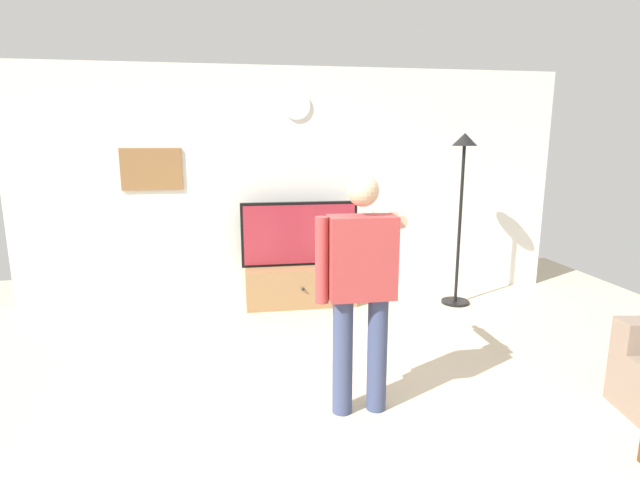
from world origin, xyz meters
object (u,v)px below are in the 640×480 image
(television, at_px, (300,234))
(wall_clock, at_px, (296,105))
(floor_lamp, at_px, (462,184))
(person_standing_nearer_lamp, at_px, (361,281))
(tv_stand, at_px, (301,285))
(framed_picture, at_px, (151,169))

(television, relative_size, wall_clock, 4.14)
(floor_lamp, distance_m, person_standing_nearer_lamp, 2.68)
(tv_stand, relative_size, framed_picture, 1.90)
(tv_stand, distance_m, framed_picture, 2.13)
(framed_picture, distance_m, floor_lamp, 3.47)
(person_standing_nearer_lamp, bearing_deg, framed_picture, 123.96)
(television, bearing_deg, framed_picture, 171.32)
(television, bearing_deg, person_standing_nearer_lamp, -86.88)
(television, xyz_separation_m, floor_lamp, (1.80, -0.31, 0.57))
(wall_clock, xyz_separation_m, person_standing_nearer_lamp, (0.13, -2.60, -1.32))
(floor_lamp, bearing_deg, person_standing_nearer_lamp, -129.13)
(wall_clock, height_order, framed_picture, wall_clock)
(television, xyz_separation_m, wall_clock, (-0.00, 0.24, 1.44))
(television, distance_m, wall_clock, 1.46)
(framed_picture, xyz_separation_m, floor_lamp, (3.42, -0.56, -0.16))
(framed_picture, relative_size, person_standing_nearer_lamp, 0.40)
(person_standing_nearer_lamp, bearing_deg, floor_lamp, 50.87)
(tv_stand, distance_m, wall_clock, 2.06)
(wall_clock, height_order, floor_lamp, wall_clock)
(framed_picture, height_order, person_standing_nearer_lamp, framed_picture)
(tv_stand, xyz_separation_m, framed_picture, (-1.63, 0.30, 1.33))
(wall_clock, distance_m, floor_lamp, 2.07)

